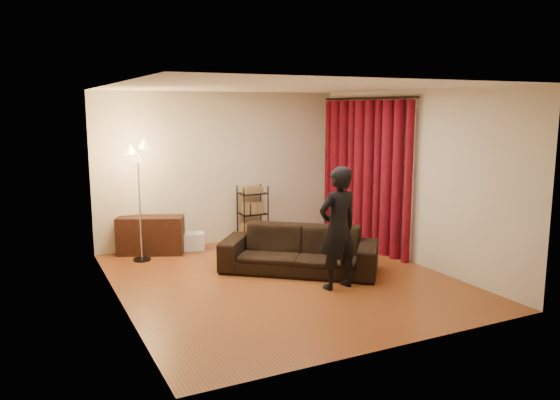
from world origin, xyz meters
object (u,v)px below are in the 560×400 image
person (338,228)px  floor_lamp (140,203)px  wire_shelf (253,214)px  storage_boxes (193,241)px  media_cabinet (151,235)px  sofa (299,250)px

person → floor_lamp: (-2.10, 2.52, 0.11)m
person → wire_shelf: (-0.00, 2.90, -0.32)m
person → storage_boxes: 3.11m
person → wire_shelf: bearing=-97.5°
media_cabinet → wire_shelf: bearing=24.8°
sofa → storage_boxes: 2.19m
storage_boxes → floor_lamp: floor_lamp is taller
sofa → person: size_ratio=1.38×
wire_shelf → sofa: bearing=-95.4°
person → wire_shelf: size_ratio=1.61×
sofa → wire_shelf: wire_shelf is taller
floor_lamp → wire_shelf: bearing=10.1°
storage_boxes → floor_lamp: 1.26m
sofa → floor_lamp: bearing=178.9°
media_cabinet → storage_boxes: 0.74m
sofa → wire_shelf: bearing=125.2°
media_cabinet → wire_shelf: wire_shelf is taller
person → media_cabinet: 3.47m
person → sofa: bearing=-90.3°
storage_boxes → wire_shelf: size_ratio=0.35×
media_cabinet → sofa: bearing=-24.5°
person → floor_lamp: size_ratio=0.88×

